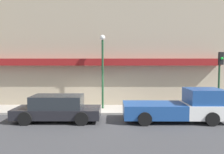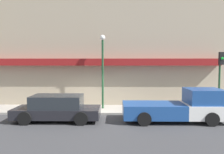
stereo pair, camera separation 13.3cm
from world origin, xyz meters
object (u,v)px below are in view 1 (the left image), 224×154
traffic_light (220,71)px  parked_car (58,108)px  pickup_truck (181,107)px  street_lamp (103,62)px  fire_hydrant (66,106)px

traffic_light → parked_car: bearing=-170.0°
pickup_truck → parked_car: pickup_truck is taller
parked_car → street_lamp: street_lamp is taller
fire_hydrant → traffic_light: bearing=-0.7°
street_lamp → parked_car: bearing=-130.8°
traffic_light → fire_hydrant: bearing=179.3°
fire_hydrant → parked_car: bearing=-91.0°
parked_car → traffic_light: 10.29m
pickup_truck → parked_car: (-6.95, -0.00, -0.09)m
parked_car → fire_hydrant: size_ratio=6.88×
fire_hydrant → street_lamp: 3.82m
fire_hydrant → traffic_light: 10.16m
pickup_truck → parked_car: 6.95m
fire_hydrant → traffic_light: size_ratio=0.18×
pickup_truck → street_lamp: (-4.53, 2.79, 2.51)m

